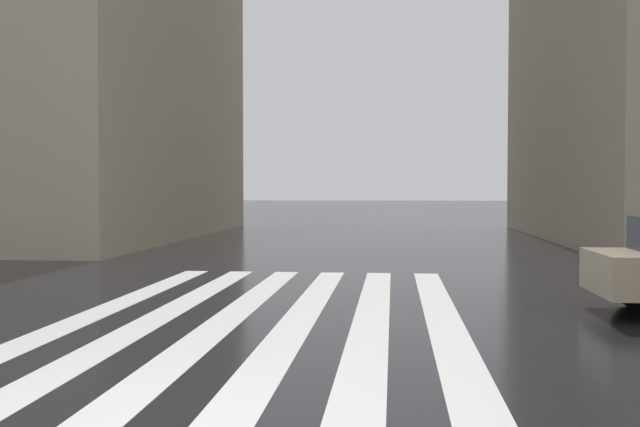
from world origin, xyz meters
TOP-DOWN VIEW (x-y plane):
  - ground_plane at (0.00, 0.00)m, footprint 220.00×220.00m
  - zebra_crossing at (4.00, -0.37)m, footprint 13.00×5.50m

SIDE VIEW (x-z plane):
  - ground_plane at x=0.00m, z-range 0.00..0.00m
  - zebra_crossing at x=4.00m, z-range 0.00..0.01m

